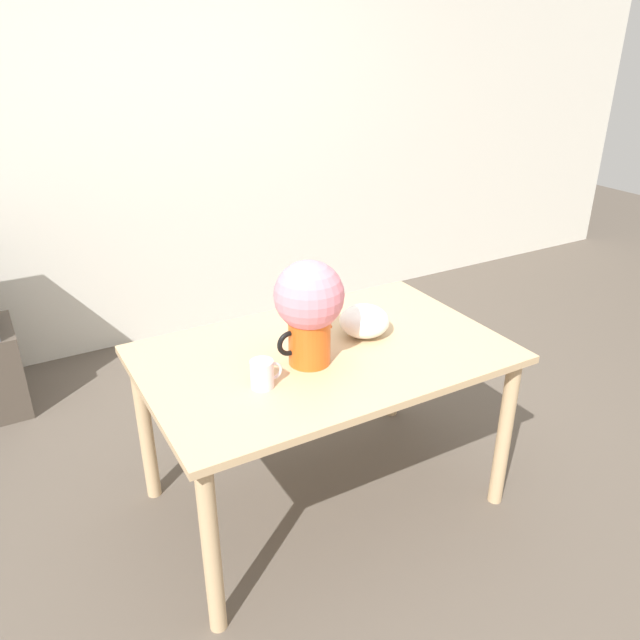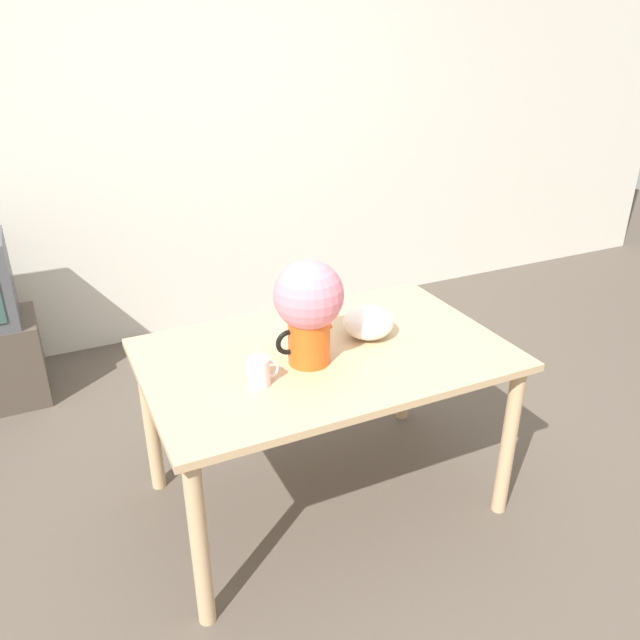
{
  "view_description": "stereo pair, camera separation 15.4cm",
  "coord_description": "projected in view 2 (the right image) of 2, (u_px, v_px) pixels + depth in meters",
  "views": [
    {
      "loc": [
        -1.1,
        -1.69,
        1.88
      ],
      "look_at": [
        -0.07,
        0.11,
        0.89
      ],
      "focal_mm": 35.0,
      "sensor_mm": 36.0,
      "label": 1
    },
    {
      "loc": [
        -0.96,
        -1.76,
        1.88
      ],
      "look_at": [
        -0.07,
        0.11,
        0.89
      ],
      "focal_mm": 35.0,
      "sensor_mm": 36.0,
      "label": 2
    }
  ],
  "objects": [
    {
      "name": "wall_back",
      "position": [
        191.0,
        130.0,
        3.76
      ],
      "size": [
        8.0,
        0.05,
        2.6
      ],
      "color": "silver",
      "rests_on": "ground_plane"
    },
    {
      "name": "white_bowl",
      "position": [
        368.0,
        322.0,
        2.51
      ],
      "size": [
        0.2,
        0.2,
        0.13
      ],
      "color": "white",
      "rests_on": "table"
    },
    {
      "name": "flower_vase",
      "position": [
        309.0,
        306.0,
        2.25
      ],
      "size": [
        0.26,
        0.26,
        0.4
      ],
      "color": "#E05619",
      "rests_on": "table"
    },
    {
      "name": "table",
      "position": [
        325.0,
        372.0,
        2.46
      ],
      "size": [
        1.4,
        0.89,
        0.73
      ],
      "color": "tan",
      "rests_on": "ground_plane"
    },
    {
      "name": "ground_plane",
      "position": [
        347.0,
        519.0,
        2.61
      ],
      "size": [
        12.0,
        12.0,
        0.0
      ],
      "primitive_type": "plane",
      "color": "brown"
    },
    {
      "name": "coffee_mug",
      "position": [
        259.0,
        372.0,
        2.18
      ],
      "size": [
        0.12,
        0.08,
        0.1
      ],
      "color": "silver",
      "rests_on": "table"
    }
  ]
}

